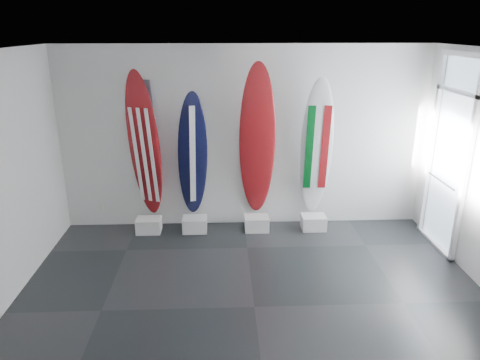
{
  "coord_description": "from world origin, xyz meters",
  "views": [
    {
      "loc": [
        -0.37,
        -4.63,
        3.24
      ],
      "look_at": [
        -0.12,
        1.4,
        1.16
      ],
      "focal_mm": 33.38,
      "sensor_mm": 36.0,
      "label": 1
    }
  ],
  "objects_px": {
    "surfboard_navy": "(193,155)",
    "surfboard_italy": "(316,148)",
    "surfboard_usa": "(144,146)",
    "surfboard_swiss": "(257,142)"
  },
  "relations": [
    {
      "from": "surfboard_usa",
      "to": "surfboard_navy",
      "type": "xyz_separation_m",
      "value": [
        0.76,
        0.0,
        -0.16
      ]
    },
    {
      "from": "surfboard_swiss",
      "to": "surfboard_italy",
      "type": "height_order",
      "value": "surfboard_swiss"
    },
    {
      "from": "surfboard_navy",
      "to": "surfboard_italy",
      "type": "height_order",
      "value": "surfboard_italy"
    },
    {
      "from": "surfboard_italy",
      "to": "surfboard_swiss",
      "type": "bearing_deg",
      "value": -178.48
    },
    {
      "from": "surfboard_usa",
      "to": "surfboard_navy",
      "type": "distance_m",
      "value": 0.78
    },
    {
      "from": "surfboard_italy",
      "to": "surfboard_usa",
      "type": "bearing_deg",
      "value": -178.48
    },
    {
      "from": "surfboard_usa",
      "to": "surfboard_italy",
      "type": "bearing_deg",
      "value": 20.17
    },
    {
      "from": "surfboard_usa",
      "to": "surfboard_navy",
      "type": "bearing_deg",
      "value": 20.17
    },
    {
      "from": "surfboard_usa",
      "to": "surfboard_swiss",
      "type": "distance_m",
      "value": 1.8
    },
    {
      "from": "surfboard_navy",
      "to": "surfboard_swiss",
      "type": "height_order",
      "value": "surfboard_swiss"
    }
  ]
}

